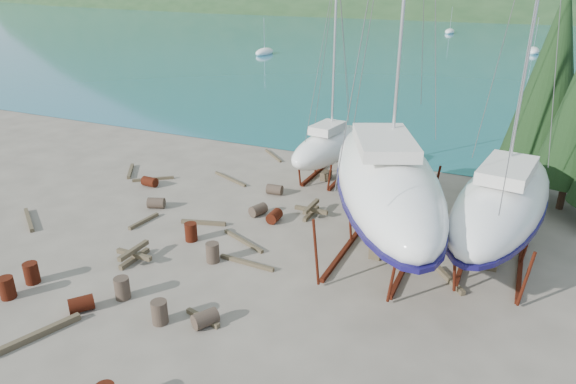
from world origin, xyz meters
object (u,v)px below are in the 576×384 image
at_px(small_sailboat_shore, 329,146).
at_px(worker, 390,228).
at_px(large_sailboat_near, 386,178).
at_px(large_sailboat_far, 502,200).

height_order(small_sailboat_shore, worker, small_sailboat_shore).
xyz_separation_m(large_sailboat_near, large_sailboat_far, (4.71, 1.02, -0.58)).
relative_size(large_sailboat_near, worker, 13.00).
height_order(large_sailboat_far, small_sailboat_shore, large_sailboat_far).
bearing_deg(worker, large_sailboat_near, 178.83).
xyz_separation_m(small_sailboat_shore, worker, (5.68, -7.02, -1.22)).
height_order(large_sailboat_near, worker, large_sailboat_near).
bearing_deg(small_sailboat_shore, large_sailboat_near, -46.89).
distance_m(large_sailboat_near, worker, 2.72).
bearing_deg(large_sailboat_far, worker, -167.12).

